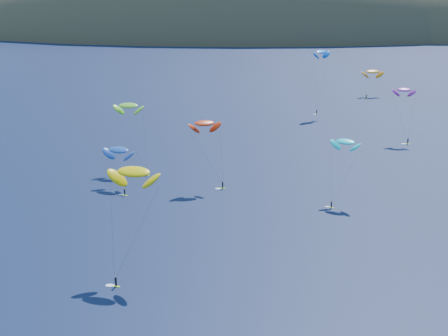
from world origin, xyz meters
name	(u,v)px	position (x,y,z in m)	size (l,w,h in m)	color
island	(261,40)	(39.40, 562.36, -10.74)	(730.00, 300.00, 210.00)	#3D3526
kitesurfer_2	(134,172)	(-9.07, 41.35, 20.64)	(11.61, 13.87, 23.66)	#B7FF1C
kitesurfer_3	(128,106)	(-21.11, 109.46, 19.41)	(11.91, 12.40, 22.03)	#B7FF1C
kitesurfer_4	(321,52)	(47.86, 185.93, 25.95)	(9.83, 9.33, 28.59)	#B7FF1C
kitesurfer_5	(345,142)	(40.86, 82.26, 15.73)	(9.09, 11.72, 17.96)	#B7FF1C
kitesurfer_6	(404,90)	(71.89, 142.58, 18.22)	(8.43, 9.15, 20.51)	#B7FF1C
kitesurfer_9	(205,123)	(2.99, 93.15, 17.97)	(10.81, 7.88, 20.51)	#B7FF1C
kitesurfer_10	(119,150)	(-21.60, 92.13, 10.33)	(10.61, 13.60, 13.03)	#B7FF1C
kitesurfer_11	(373,71)	(78.66, 224.60, 11.55)	(10.92, 11.84, 14.50)	#B7FF1C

